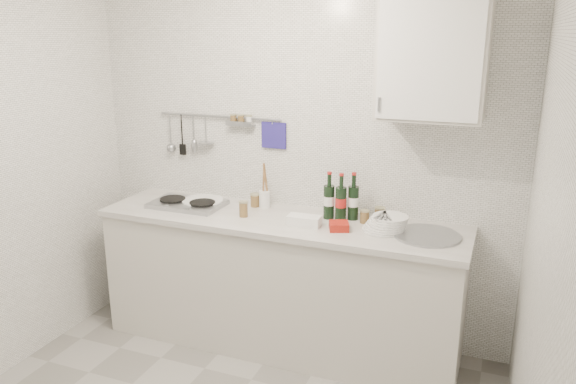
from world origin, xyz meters
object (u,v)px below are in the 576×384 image
object	(u,v)px
plate_stack_hob	(202,202)
utensil_crock	(265,197)
plate_stack_sink	(386,223)
wine_bottles	(341,196)
wall_cabinet	(433,58)

from	to	relation	value
plate_stack_hob	utensil_crock	world-z (taller)	utensil_crock
plate_stack_hob	plate_stack_sink	size ratio (longest dim) A/B	1.11
wine_bottles	plate_stack_hob	bearing A→B (deg)	-176.56
plate_stack_hob	wine_bottles	world-z (taller)	wine_bottles
plate_stack_sink	plate_stack_hob	bearing A→B (deg)	178.06
wall_cabinet	plate_stack_sink	xyz separation A→B (m)	(-0.20, -0.10, -0.98)
utensil_crock	wall_cabinet	bearing A→B (deg)	-3.02
wall_cabinet	wine_bottles	bearing A→B (deg)	179.82
plate_stack_hob	plate_stack_sink	world-z (taller)	plate_stack_sink
plate_stack_hob	wall_cabinet	bearing A→B (deg)	2.20
wall_cabinet	plate_stack_hob	world-z (taller)	wall_cabinet
plate_stack_sink	utensil_crock	xyz separation A→B (m)	(-0.89, 0.16, 0.03)
wine_bottles	plate_stack_sink	bearing A→B (deg)	-18.00
wall_cabinet	plate_stack_sink	size ratio (longest dim) A/B	2.53
wine_bottles	utensil_crock	world-z (taller)	utensil_crock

